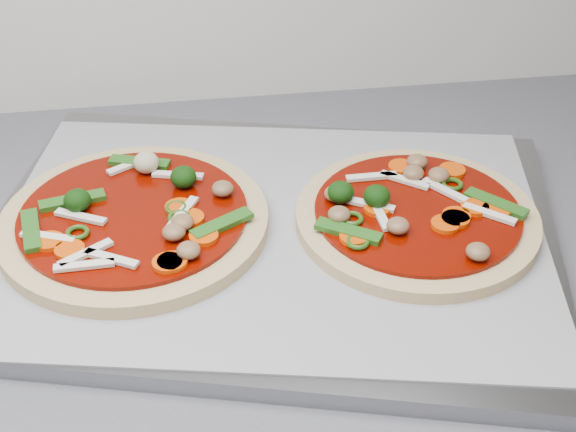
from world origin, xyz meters
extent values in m
cube|color=gray|center=(0.37, 1.32, 0.91)|extent=(0.59, 0.49, 0.02)
cube|color=gray|center=(0.37, 1.32, 0.92)|extent=(0.54, 0.44, 0.00)
cylinder|color=tan|center=(0.25, 1.33, 0.92)|extent=(0.33, 0.33, 0.01)
cylinder|color=#6A0800|center=(0.25, 1.33, 0.93)|extent=(0.28, 0.28, 0.00)
ellipsoid|color=#123C0B|center=(0.21, 1.34, 0.95)|extent=(0.03, 0.03, 0.02)
cube|color=silver|center=(0.22, 1.27, 0.94)|extent=(0.04, 0.03, 0.00)
cylinder|color=#EF4500|center=(0.20, 1.28, 0.94)|extent=(0.03, 0.03, 0.00)
ellipsoid|color=#BAAB8C|center=(0.27, 1.39, 0.95)|extent=(0.03, 0.03, 0.02)
ellipsoid|color=brown|center=(0.33, 1.35, 0.94)|extent=(0.03, 0.03, 0.01)
cube|color=silver|center=(0.29, 1.38, 0.94)|extent=(0.05, 0.02, 0.00)
cube|color=silver|center=(0.21, 1.33, 0.94)|extent=(0.05, 0.03, 0.00)
ellipsoid|color=brown|center=(0.30, 1.30, 0.94)|extent=(0.03, 0.03, 0.01)
cylinder|color=#EF4500|center=(0.30, 1.31, 0.94)|extent=(0.03, 0.03, 0.00)
ellipsoid|color=#123C0B|center=(0.30, 1.37, 0.95)|extent=(0.03, 0.03, 0.02)
cylinder|color=#EF4500|center=(0.28, 1.25, 0.94)|extent=(0.03, 0.03, 0.00)
cube|color=silver|center=(0.22, 1.26, 0.94)|extent=(0.05, 0.01, 0.00)
ellipsoid|color=brown|center=(0.30, 1.26, 0.94)|extent=(0.03, 0.03, 0.01)
cube|color=silver|center=(0.25, 1.41, 0.94)|extent=(0.05, 0.03, 0.00)
cylinder|color=#EF4500|center=(0.31, 1.28, 0.94)|extent=(0.03, 0.03, 0.00)
cylinder|color=#EF4500|center=(0.28, 1.25, 0.94)|extent=(0.03, 0.03, 0.00)
cube|color=#27651C|center=(0.17, 1.31, 0.94)|extent=(0.02, 0.06, 0.00)
cylinder|color=#EF4500|center=(0.18, 1.30, 0.94)|extent=(0.03, 0.03, 0.00)
torus|color=#264C11|center=(0.29, 1.31, 0.94)|extent=(0.02, 0.02, 0.00)
cube|color=silver|center=(0.30, 1.32, 0.94)|extent=(0.03, 0.05, 0.00)
cube|color=#27651C|center=(0.20, 1.35, 0.94)|extent=(0.06, 0.03, 0.00)
cube|color=silver|center=(0.18, 1.30, 0.94)|extent=(0.05, 0.02, 0.00)
ellipsoid|color=brown|center=(0.29, 1.29, 0.94)|extent=(0.03, 0.03, 0.01)
torus|color=#264C11|center=(0.29, 1.33, 0.94)|extent=(0.02, 0.02, 0.00)
torus|color=#264C11|center=(0.21, 1.30, 0.94)|extent=(0.02, 0.02, 0.00)
cylinder|color=#EF4500|center=(0.29, 1.33, 0.94)|extent=(0.03, 0.03, 0.00)
cube|color=#27651C|center=(0.33, 1.30, 0.94)|extent=(0.06, 0.04, 0.00)
cube|color=silver|center=(0.24, 1.26, 0.94)|extent=(0.05, 0.03, 0.00)
cube|color=#27651C|center=(0.26, 1.41, 0.94)|extent=(0.06, 0.03, 0.00)
cylinder|color=tan|center=(0.50, 1.30, 0.92)|extent=(0.30, 0.30, 0.01)
cylinder|color=#6A0800|center=(0.50, 1.30, 0.93)|extent=(0.26, 0.26, 0.00)
cylinder|color=#EF4500|center=(0.50, 1.37, 0.94)|extent=(0.03, 0.03, 0.00)
ellipsoid|color=brown|center=(0.48, 1.27, 0.94)|extent=(0.02, 0.02, 0.01)
ellipsoid|color=brown|center=(0.52, 1.37, 0.94)|extent=(0.03, 0.03, 0.01)
cylinder|color=#EF4500|center=(0.57, 1.29, 0.94)|extent=(0.03, 0.03, 0.00)
torus|color=#264C11|center=(0.44, 1.29, 0.94)|extent=(0.02, 0.02, 0.00)
ellipsoid|color=brown|center=(0.51, 1.35, 0.94)|extent=(0.02, 0.02, 0.01)
cube|color=silver|center=(0.47, 1.30, 0.94)|extent=(0.01, 0.05, 0.00)
ellipsoid|color=brown|center=(0.43, 1.33, 0.94)|extent=(0.02, 0.02, 0.01)
ellipsoid|color=#123C0B|center=(0.44, 1.32, 0.94)|extent=(0.03, 0.03, 0.02)
cylinder|color=#EF4500|center=(0.47, 1.30, 0.94)|extent=(0.03, 0.03, 0.00)
cylinder|color=#EF4500|center=(0.55, 1.35, 0.94)|extent=(0.04, 0.04, 0.00)
ellipsoid|color=#123C0B|center=(0.47, 1.31, 0.94)|extent=(0.03, 0.03, 0.02)
cube|color=silver|center=(0.56, 1.28, 0.94)|extent=(0.04, 0.04, 0.00)
cube|color=silver|center=(0.47, 1.35, 0.94)|extent=(0.05, 0.01, 0.00)
cube|color=#27651C|center=(0.57, 1.30, 0.94)|extent=(0.05, 0.05, 0.00)
ellipsoid|color=brown|center=(0.53, 1.34, 0.94)|extent=(0.03, 0.03, 0.01)
cylinder|color=#EF4500|center=(0.52, 1.27, 0.94)|extent=(0.03, 0.03, 0.00)
cube|color=silver|center=(0.46, 1.31, 0.94)|extent=(0.05, 0.03, 0.00)
torus|color=#264C11|center=(0.54, 1.33, 0.94)|extent=(0.03, 0.03, 0.00)
cylinder|color=#EF4500|center=(0.53, 1.28, 0.94)|extent=(0.03, 0.03, 0.00)
cube|color=#27651C|center=(0.43, 1.27, 0.94)|extent=(0.06, 0.04, 0.00)
cylinder|color=#EF4500|center=(0.55, 1.29, 0.94)|extent=(0.03, 0.03, 0.00)
cube|color=silver|center=(0.53, 1.32, 0.94)|extent=(0.03, 0.04, 0.00)
cylinder|color=#EF4500|center=(0.44, 1.27, 0.94)|extent=(0.03, 0.03, 0.00)
cylinder|color=#EF4500|center=(0.53, 1.28, 0.94)|extent=(0.03, 0.03, 0.00)
ellipsoid|color=brown|center=(0.43, 1.29, 0.94)|extent=(0.02, 0.02, 0.01)
cube|color=silver|center=(0.50, 1.34, 0.94)|extent=(0.04, 0.04, 0.00)
torus|color=#264C11|center=(0.44, 1.26, 0.94)|extent=(0.02, 0.02, 0.00)
ellipsoid|color=brown|center=(0.53, 1.23, 0.94)|extent=(0.03, 0.03, 0.01)
camera|label=1|loc=(0.31, 0.75, 1.35)|focal=50.00mm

